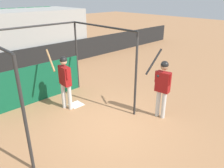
{
  "coord_description": "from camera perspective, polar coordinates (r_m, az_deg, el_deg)",
  "views": [
    {
      "loc": [
        -3.84,
        -4.01,
        3.67
      ],
      "look_at": [
        0.54,
        0.53,
        1.01
      ],
      "focal_mm": 35.0,
      "sensor_mm": 36.0,
      "label": 1
    }
  ],
  "objects": [
    {
      "name": "batting_cage",
      "position": [
        7.6,
        -17.44,
        2.45
      ],
      "size": [
        3.52,
        3.13,
        2.68
      ],
      "color": "#282828",
      "rests_on": "ground"
    },
    {
      "name": "home_plate",
      "position": [
        7.85,
        -9.37,
        -5.31
      ],
      "size": [
        0.44,
        0.44,
        0.02
      ],
      "color": "white",
      "rests_on": "ground"
    },
    {
      "name": "bleacher_section",
      "position": [
        12.75,
        -26.14,
        10.4
      ],
      "size": [
        8.15,
        3.2,
        2.86
      ],
      "color": "#9E9E99",
      "rests_on": "ground"
    },
    {
      "name": "player_batter",
      "position": [
        7.22,
        -12.28,
        1.61
      ],
      "size": [
        0.54,
        0.95,
        1.98
      ],
      "rotation": [
        0.0,
        0.0,
        1.49
      ],
      "color": "silver",
      "rests_on": "ground"
    },
    {
      "name": "outfield_wall",
      "position": [
        11.4,
        -22.65,
        5.37
      ],
      "size": [
        24.0,
        0.12,
        1.18
      ],
      "color": "black",
      "rests_on": "ground"
    },
    {
      "name": "ground_plane",
      "position": [
        6.65,
        -0.15,
        -10.63
      ],
      "size": [
        60.0,
        60.0,
        0.0
      ],
      "primitive_type": "plane",
      "color": "#A8754C"
    },
    {
      "name": "player_waiting",
      "position": [
        6.72,
        13.03,
        0.0
      ],
      "size": [
        0.55,
        0.73,
        2.13
      ],
      "rotation": [
        0.0,
        0.0,
        1.72
      ],
      "color": "silver",
      "rests_on": "ground"
    }
  ]
}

